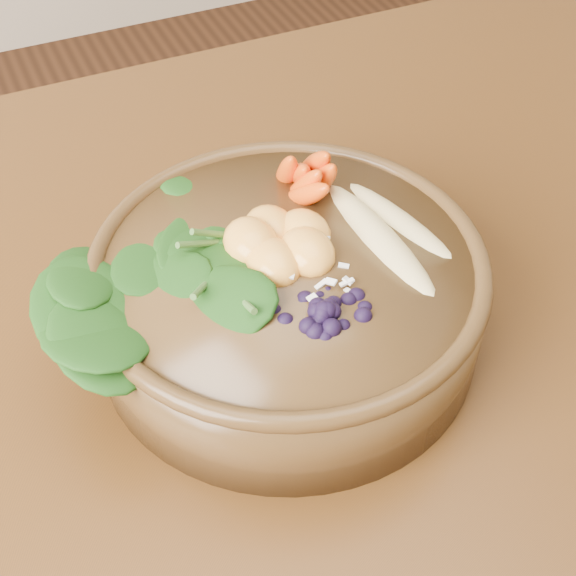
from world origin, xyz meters
name	(u,v)px	position (x,y,z in m)	size (l,w,h in m)	color
dining_table	(471,408)	(0.00, 0.00, 0.66)	(1.60, 0.90, 0.75)	#331C0C
stoneware_bowl	(288,299)	(-0.13, 0.06, 0.78)	(0.26, 0.26, 0.07)	#513618
kale_heap	(200,203)	(-0.17, 0.11, 0.84)	(0.17, 0.15, 0.04)	#1B4B12
carrot_cluster	(311,140)	(-0.08, 0.12, 0.85)	(0.05, 0.05, 0.07)	#F64C0E
banana_halves	(390,214)	(-0.06, 0.06, 0.83)	(0.06, 0.14, 0.02)	#E0CC84
mandarin_cluster	(281,228)	(-0.13, 0.07, 0.83)	(0.07, 0.08, 0.03)	#FCA639
blueberry_pile	(328,295)	(-0.13, 0.00, 0.84)	(0.12, 0.09, 0.04)	black
coconut_flakes	(302,274)	(-0.13, 0.04, 0.82)	(0.08, 0.06, 0.01)	white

